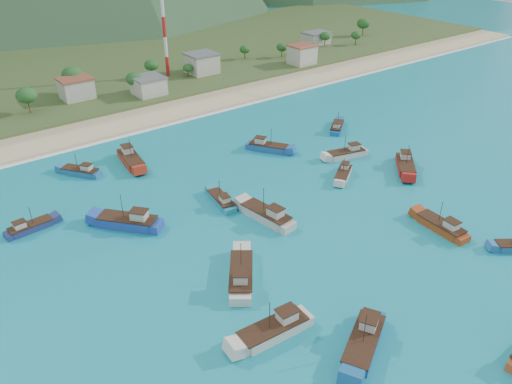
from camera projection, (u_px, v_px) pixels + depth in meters
ground at (301, 250)px, 91.42m from camera, size 600.00×600.00×0.00m
beach at (121, 123)px, 146.05m from camera, size 400.00×18.00×1.20m
land at (53, 75)px, 188.24m from camera, size 400.00×110.00×2.40m
surf_line at (135, 133)px, 139.49m from camera, size 400.00×2.50×0.08m
village at (119, 83)px, 164.48m from camera, size 213.56×33.57×6.88m
vegetation at (62, 90)px, 156.05m from camera, size 277.88×26.31×9.02m
radio_tower at (163, 17)px, 171.84m from camera, size 1.20×1.20×41.36m
boat_0 at (267, 216)px, 99.91m from camera, size 5.26×12.83×7.36m
boat_2 at (268, 147)px, 128.99m from camera, size 8.77×11.06×6.54m
boat_3 at (347, 154)px, 125.65m from camera, size 11.17×5.71×6.34m
boat_4 at (441, 227)px, 96.68m from camera, size 4.12×11.14×6.45m
boat_5 at (129, 222)px, 97.77m from camera, size 11.26×12.32×7.63m
boat_7 at (364, 342)px, 70.74m from camera, size 12.72×9.08×7.36m
boat_8 at (343, 174)px, 116.37m from camera, size 9.10×7.29×5.39m
boat_13 at (274, 330)px, 72.83m from camera, size 12.22×4.45×7.08m
boat_14 at (241, 276)px, 83.44m from camera, size 10.48×12.19×7.38m
boat_15 at (337, 128)px, 141.16m from camera, size 9.30×7.98×5.63m
boat_16 at (131, 160)px, 122.32m from camera, size 5.45×12.84×7.35m
boat_17 at (221, 201)px, 105.64m from camera, size 4.26×9.74×5.57m
boat_18 at (30, 228)px, 96.76m from camera, size 9.35×3.50×5.41m
boat_23 at (81, 172)px, 117.27m from camera, size 7.95×9.62×5.75m
boat_24 at (405, 166)px, 119.56m from camera, size 10.98×10.80×7.02m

